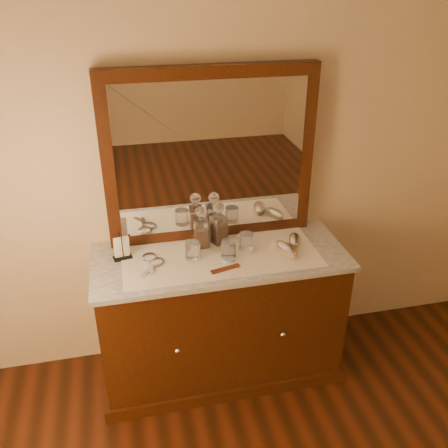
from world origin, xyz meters
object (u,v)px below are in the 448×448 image
Objects in this scene: napkin_rack at (122,249)px; brush_far at (295,240)px; dresser_cabinet at (220,316)px; decanter_left at (201,231)px; mirror_frame at (210,157)px; brush_near at (287,249)px; pin_dish at (228,259)px; hand_mirror_outer at (150,259)px; decanter_right at (219,227)px; hand_mirror_inner at (155,264)px; comb at (226,269)px.

brush_far is at bearing -3.53° from napkin_rack.
dresser_cabinet is 8.70× the size of brush_far.
dresser_cabinet is at bearing -53.19° from decanter_left.
mirror_frame is 6.28× the size of brush_near.
pin_dish is 0.33× the size of hand_mirror_outer.
mirror_frame is at bearing 101.54° from decanter_right.
hand_mirror_outer is at bearing -24.14° from napkin_rack.
decanter_right reaches higher than hand_mirror_outer.
decanter_right reaches higher than brush_far.
decanter_left is (-0.08, -0.13, -0.40)m from mirror_frame.
hand_mirror_inner is at bearing -143.59° from mirror_frame.
hand_mirror_outer is (-0.39, -0.22, -0.49)m from mirror_frame.
pin_dish is at bearing -65.40° from dresser_cabinet.
hand_mirror_outer reaches higher than comb.
hand_mirror_outer is at bearing 176.80° from dresser_cabinet.
hand_mirror_outer is (-0.39, 0.18, 0.00)m from comb.
decanter_left reaches higher than brush_near.
pin_dish is 0.10m from comb.
mirror_frame is at bearing 57.25° from decanter_left.
brush_near is 1.19× the size of brush_far.
dresser_cabinet is 0.65m from brush_far.
comb is 0.78× the size of hand_mirror_outer.
brush_far is 0.85m from hand_mirror_outer.
dresser_cabinet is 7.32× the size of brush_near.
mirror_frame reaches higher than brush_near.
hand_mirror_inner is (-0.37, -0.27, -0.49)m from mirror_frame.
brush_far is (0.45, -0.22, -0.48)m from mirror_frame.
mirror_frame is 0.68m from brush_near.
napkin_rack is 0.80× the size of hand_mirror_inner.
mirror_frame is 4.69× the size of decanter_left.
napkin_rack is at bearing 176.47° from brush_far.
dresser_cabinet is 0.46m from pin_dish.
comb is (-0.00, -0.40, -0.49)m from mirror_frame.
pin_dish is 0.44× the size of brush_far.
decanter_right reaches higher than dresser_cabinet.
napkin_rack is 0.60× the size of decanter_left.
napkin_rack is 0.57m from decanter_right.
decanter_right is at bearing 22.58° from hand_mirror_inner.
hand_mirror_outer is (-0.77, 0.09, -0.02)m from brush_near.
napkin_rack is at bearing 145.38° from hand_mirror_inner.
comb is at bearing -166.50° from brush_near.
comb is 0.39m from brush_near.
pin_dish is at bearing -167.46° from brush_far.
decanter_left is at bearing -168.62° from decanter_right.
mirror_frame is 0.67m from hand_mirror_inner.
napkin_rack is (-0.53, 0.25, 0.05)m from comb.
decanter_right is 1.36× the size of brush_near.
decanter_right is at bearing 92.45° from pin_dish.
decanter_left is at bearing 3.30° from napkin_rack.
comb is 0.87× the size of brush_near.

